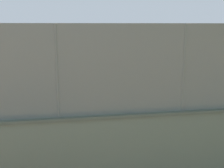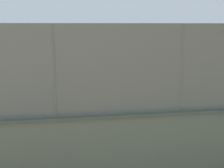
% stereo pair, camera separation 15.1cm
% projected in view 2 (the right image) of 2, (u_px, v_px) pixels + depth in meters
% --- Properties ---
extents(ground_plane, '(260.00, 260.00, 0.00)m').
position_uv_depth(ground_plane, '(71.00, 83.00, 20.12)').
color(ground_plane, tan).
extents(perimeter_wall, '(26.05, 1.29, 1.70)m').
position_uv_depth(perimeter_wall, '(178.00, 141.00, 7.85)').
color(perimeter_wall, slate).
rests_on(perimeter_wall, ground_plane).
extents(fence_panel_on_wall, '(25.59, 0.99, 2.26)m').
position_uv_depth(fence_panel_on_wall, '(181.00, 68.00, 7.46)').
color(fence_panel_on_wall, slate).
rests_on(fence_panel_on_wall, perimeter_wall).
extents(player_near_wall_returning, '(0.70, 1.02, 1.52)m').
position_uv_depth(player_near_wall_returning, '(132.00, 68.00, 20.69)').
color(player_near_wall_returning, black).
rests_on(player_near_wall_returning, ground_plane).
extents(player_crossing_court, '(0.79, 0.99, 1.57)m').
position_uv_depth(player_crossing_court, '(196.00, 104.00, 11.23)').
color(player_crossing_court, '#B2B2B2').
rests_on(player_crossing_court, ground_plane).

